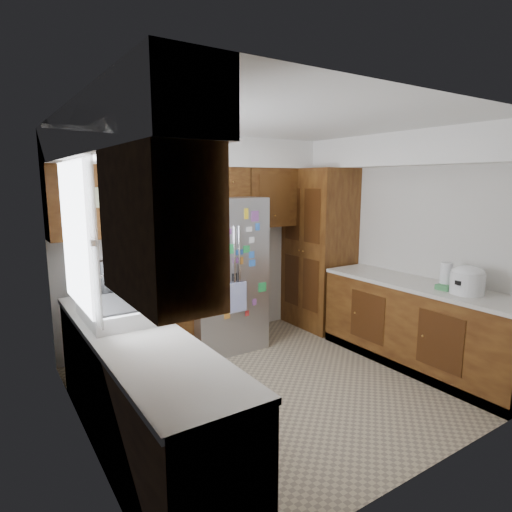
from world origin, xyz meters
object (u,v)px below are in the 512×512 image
at_px(rice_cooker, 468,279).
at_px(paper_towel, 446,275).
at_px(pantry, 319,249).
at_px(fridge, 220,274).

xyz_separation_m(rice_cooker, paper_towel, (0.02, 0.24, -0.01)).
bearing_deg(paper_towel, pantry, 90.60).
distance_m(pantry, paper_towel, 1.88).
relative_size(rice_cooker, paper_towel, 1.22).
relative_size(pantry, paper_towel, 8.16).
xyz_separation_m(fridge, paper_towel, (1.52, -1.94, 0.15)).
distance_m(fridge, rice_cooker, 2.65).
xyz_separation_m(pantry, paper_towel, (0.02, -1.88, -0.02)).
bearing_deg(fridge, paper_towel, -51.89).
bearing_deg(pantry, fridge, 177.94).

